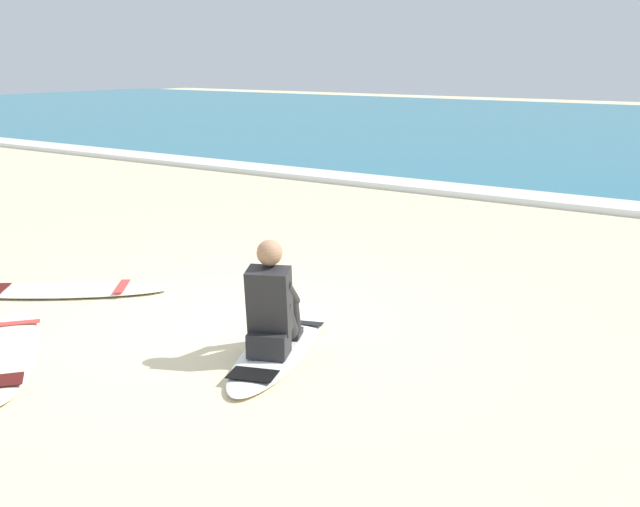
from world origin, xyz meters
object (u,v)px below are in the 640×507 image
at_px(surfer_seated, 272,308).
at_px(surfboard_spare_far, 63,290).
at_px(surfboard_spare_near, 7,352).
at_px(surfboard_main, 278,348).

bearing_deg(surfer_seated, surfboard_spare_far, 177.51).
relative_size(surfboard_spare_near, surfboard_spare_far, 1.01).
height_order(surfer_seated, surfboard_spare_far, surfer_seated).
relative_size(surfer_seated, surfboard_spare_near, 0.46).
distance_m(surfboard_main, surfboard_spare_far, 2.89).
bearing_deg(surfboard_main, surfboard_spare_far, 179.96).
relative_size(surfer_seated, surfboard_spare_far, 0.46).
xyz_separation_m(surfer_seated, surfboard_spare_near, (-1.86, -1.24, -0.40)).
relative_size(surfboard_main, surfboard_spare_far, 1.02).
height_order(surfboard_main, surfer_seated, surfer_seated).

